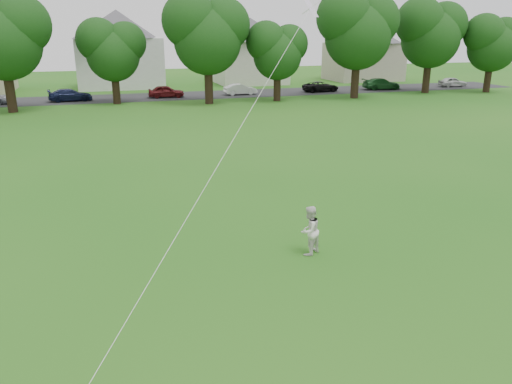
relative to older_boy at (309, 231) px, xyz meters
name	(u,v)px	position (x,y,z in m)	size (l,w,h in m)	color
ground	(217,310)	(-3.43, -2.35, -0.78)	(160.00, 160.00, 0.00)	#1D5C15
street	(127,98)	(-3.43, 39.65, -0.77)	(90.00, 7.00, 0.01)	#2D2D30
older_boy	(309,231)	(0.00, 0.00, 0.00)	(0.76, 0.59, 1.55)	silver
kite	(240,129)	(-2.14, 0.12, 3.24)	(4.82, 6.11, 15.80)	white
tree_row	(142,31)	(-1.92, 33.31, 5.71)	(79.94, 8.59, 10.82)	black
parked_cars	(168,92)	(0.67, 38.65, -0.17)	(72.28, 2.37, 1.26)	black
house_row	(121,46)	(-3.14, 49.65, 4.04)	(76.84, 13.95, 10.34)	white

